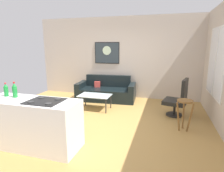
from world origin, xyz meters
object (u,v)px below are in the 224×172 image
at_px(wall_painting, 107,53).
at_px(bar_stool, 185,107).
at_px(armchair, 179,99).
at_px(soda_bottle_2, 15,90).
at_px(soda_bottle, 6,90).
at_px(couch, 106,92).
at_px(coffee_table, 95,96).

bearing_deg(wall_painting, bar_stool, -43.44).
distance_m(armchair, soda_bottle_2, 3.80).
bearing_deg(bar_stool, soda_bottle, -157.55).
relative_size(couch, wall_painting, 2.21).
xyz_separation_m(coffee_table, bar_stool, (2.36, -0.77, 0.14)).
xyz_separation_m(coffee_table, soda_bottle, (-0.95, -2.14, 0.61)).
bearing_deg(couch, soda_bottle, -106.73).
height_order(coffee_table, wall_painting, wall_painting).
bearing_deg(armchair, coffee_table, -177.71).
distance_m(couch, soda_bottle, 3.40).
bearing_deg(coffee_table, bar_stool, -18.13).
distance_m(couch, wall_painting, 1.41).
height_order(coffee_table, soda_bottle_2, soda_bottle_2).
distance_m(coffee_table, soda_bottle, 2.42).
bearing_deg(bar_stool, coffee_table, 161.87).
height_order(bar_stool, soda_bottle_2, soda_bottle_2).
bearing_deg(soda_bottle, wall_painting, 77.66).
bearing_deg(wall_painting, soda_bottle, -102.34).
bearing_deg(coffee_table, soda_bottle, -113.93).
bearing_deg(soda_bottle, soda_bottle_2, -3.99).
xyz_separation_m(coffee_table, soda_bottle_2, (-0.73, -2.15, 0.62)).
distance_m(soda_bottle, soda_bottle_2, 0.22).
relative_size(bar_stool, soda_bottle, 2.63).
xyz_separation_m(couch, soda_bottle_2, (-0.74, -3.20, 0.74)).
height_order(soda_bottle_2, wall_painting, wall_painting).
distance_m(couch, coffee_table, 1.05).
height_order(coffee_table, bar_stool, bar_stool).
bearing_deg(armchair, wall_painting, 148.25).
bearing_deg(soda_bottle_2, couch, 76.96).
bearing_deg(couch, soda_bottle_2, -103.04).
distance_m(soda_bottle_2, wall_painting, 3.83).
height_order(couch, wall_painting, wall_painting).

